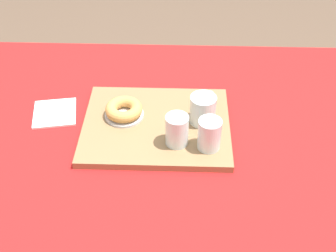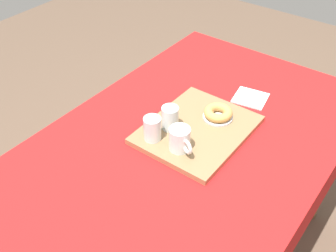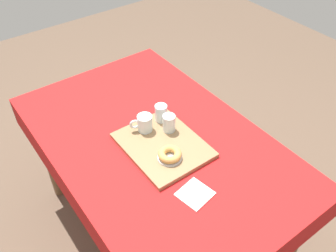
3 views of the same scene
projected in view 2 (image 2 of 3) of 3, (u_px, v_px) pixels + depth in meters
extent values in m
cube|color=red|center=(188.00, 144.00, 1.45)|extent=(1.47, 0.93, 0.03)
cube|color=red|center=(98.00, 115.00, 1.72)|extent=(1.47, 0.01, 0.14)
cube|color=red|center=(306.00, 221.00, 1.29)|extent=(1.47, 0.01, 0.14)
cube|color=red|center=(273.00, 76.00, 1.96)|extent=(0.01, 0.93, 0.14)
cylinder|color=brown|center=(196.00, 108.00, 2.26)|extent=(0.06, 0.06, 0.75)
cylinder|color=brown|center=(327.00, 164.00, 1.92)|extent=(0.06, 0.06, 0.75)
cube|color=olive|center=(198.00, 130.00, 1.47)|extent=(0.41, 0.33, 0.02)
cylinder|color=silver|center=(180.00, 139.00, 1.35)|extent=(0.07, 0.07, 0.08)
cylinder|color=#84380F|center=(180.00, 141.00, 1.35)|extent=(0.06, 0.06, 0.06)
torus|color=silver|center=(187.00, 147.00, 1.32)|extent=(0.03, 0.05, 0.05)
cylinder|color=silver|center=(152.00, 129.00, 1.39)|extent=(0.06, 0.06, 0.09)
cylinder|color=silver|center=(152.00, 131.00, 1.39)|extent=(0.05, 0.05, 0.06)
cylinder|color=silver|center=(171.00, 118.00, 1.44)|extent=(0.06, 0.06, 0.09)
cylinder|color=silver|center=(171.00, 120.00, 1.44)|extent=(0.05, 0.05, 0.06)
cylinder|color=silver|center=(218.00, 117.00, 1.50)|extent=(0.11, 0.11, 0.01)
torus|color=tan|center=(218.00, 113.00, 1.49)|extent=(0.11, 0.11, 0.03)
cube|color=white|center=(250.00, 98.00, 1.64)|extent=(0.14, 0.15, 0.01)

